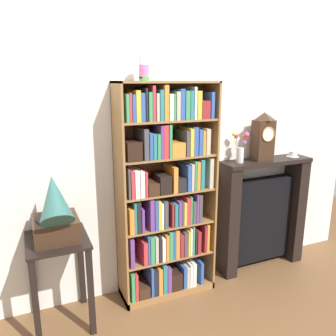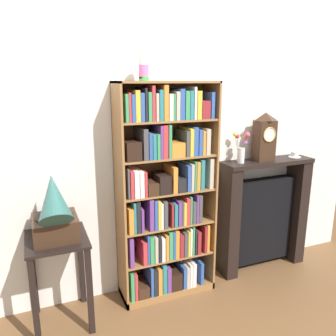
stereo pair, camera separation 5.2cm
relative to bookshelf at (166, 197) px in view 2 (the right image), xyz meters
The scene contains 10 objects.
ground_plane 0.94m from the bookshelf, 83.41° to the right, with size 7.31×6.40×0.02m, color brown.
wall_back 0.48m from the bookshelf, 68.34° to the left, with size 4.31×0.08×2.70m, color silver.
bookshelf is the anchor object (origin of this frame).
cup_stack 1.08m from the bookshelf, behind, with size 0.08×0.08×0.18m.
side_table_left 1.01m from the bookshelf, behind, with size 0.45×0.48×0.74m.
gramophone 0.94m from the bookshelf, behind, with size 0.32×0.49×0.57m.
fireplace_mantel 1.15m from the bookshelf, ahead, with size 0.95×0.26×1.15m.
mantel_clock 1.13m from the bookshelf, ahead, with size 0.19×0.15×0.46m.
flower_vase 0.86m from the bookshelf, ahead, with size 0.12×0.14×0.29m.
teacup_with_saucer 1.44m from the bookshelf, ahead, with size 0.13×0.12×0.06m.
Camera 2 is at (-1.05, -2.49, 1.90)m, focal length 36.43 mm.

